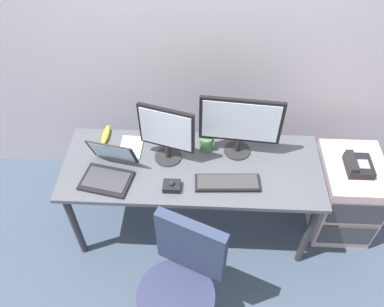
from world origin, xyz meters
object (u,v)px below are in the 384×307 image
at_px(file_cabinet, 344,195).
at_px(laptop, 109,170).
at_px(desk_phone, 358,165).
at_px(paper_notepad, 131,147).
at_px(trackball_mouse, 172,186).
at_px(banana, 106,135).
at_px(monitor_side, 167,132).
at_px(coffee_mug, 207,143).
at_px(monitor_main, 240,124).
at_px(keyboard, 228,183).
at_px(office_chair, 181,292).

height_order(file_cabinet, laptop, laptop).
height_order(desk_phone, paper_notepad, desk_phone).
bearing_deg(trackball_mouse, laptop, 168.11).
bearing_deg(banana, laptop, -75.14).
relative_size(desk_phone, monitor_side, 0.47).
bearing_deg(paper_notepad, file_cabinet, -1.71).
relative_size(laptop, paper_notepad, 1.74).
xyz_separation_m(file_cabinet, desk_phone, (-0.01, -0.02, 0.35)).
distance_m(desk_phone, coffee_mug, 1.03).
bearing_deg(trackball_mouse, file_cabinet, 13.19).
height_order(laptop, trackball_mouse, laptop).
bearing_deg(monitor_main, coffee_mug, 174.60).
xyz_separation_m(keyboard, banana, (-0.85, 0.39, 0.01)).
bearing_deg(laptop, keyboard, -2.84).
xyz_separation_m(file_cabinet, paper_notepad, (-1.55, 0.05, 0.39)).
xyz_separation_m(monitor_main, trackball_mouse, (-0.42, -0.34, -0.23)).
bearing_deg(banana, trackball_mouse, -40.96).
bearing_deg(office_chair, desk_phone, 36.06).
bearing_deg(keyboard, laptop, 177.16).
relative_size(office_chair, keyboard, 2.33).
bearing_deg(trackball_mouse, office_chair, -81.02).
distance_m(keyboard, paper_notepad, 0.72).
height_order(laptop, coffee_mug, laptop).
relative_size(office_chair, coffee_mug, 9.49).
relative_size(office_chair, laptop, 2.67).
relative_size(desk_phone, coffee_mug, 1.96).
height_order(file_cabinet, paper_notepad, paper_notepad).
bearing_deg(monitor_side, trackball_mouse, -79.95).
bearing_deg(paper_notepad, monitor_side, -16.43).
distance_m(monitor_main, coffee_mug, 0.29).
xyz_separation_m(keyboard, paper_notepad, (-0.66, 0.29, -0.01)).
relative_size(file_cabinet, office_chair, 0.66).
bearing_deg(banana, paper_notepad, -27.17).
height_order(monitor_side, laptop, monitor_side).
xyz_separation_m(paper_notepad, banana, (-0.19, 0.10, 0.01)).
distance_m(coffee_mug, banana, 0.72).
relative_size(monitor_side, trackball_mouse, 3.87).
height_order(monitor_main, keyboard, monitor_main).
distance_m(file_cabinet, monitor_side, 1.43).
bearing_deg(monitor_side, desk_phone, 0.67).
bearing_deg(coffee_mug, desk_phone, -4.70).
relative_size(trackball_mouse, paper_notepad, 0.53).
distance_m(office_chair, trackball_mouse, 0.63).
xyz_separation_m(office_chair, paper_notepad, (-0.40, 0.89, 0.26)).
height_order(keyboard, coffee_mug, coffee_mug).
height_order(office_chair, monitor_side, monitor_side).
bearing_deg(coffee_mug, file_cabinet, -3.75).
height_order(office_chair, coffee_mug, office_chair).
bearing_deg(coffee_mug, paper_notepad, -177.64).
height_order(monitor_main, monitor_side, monitor_main).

